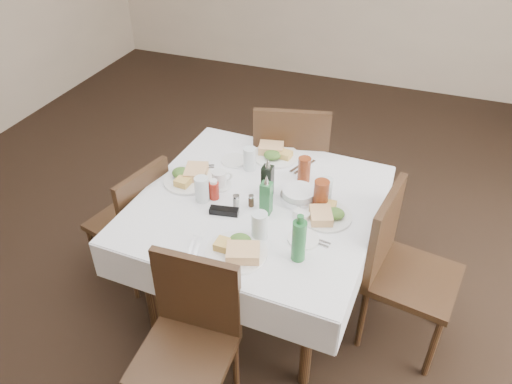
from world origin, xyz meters
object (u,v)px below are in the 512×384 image
Objects in this scene: dining_table at (257,213)px; oil_cruet_dark at (267,180)px; water_w at (202,189)px; water_e at (325,190)px; ketchup_bottle at (214,190)px; chair_east at (400,262)px; chair_north at (291,161)px; oil_cruet_green at (266,197)px; coffee_mug at (220,180)px; chair_west at (136,217)px; water_s at (260,226)px; green_bottle at (299,240)px; chair_south at (190,333)px; bread_basket at (299,195)px; water_n at (250,159)px.

oil_cruet_dark is at bearing 64.36° from dining_table.
water_e is at bearing 20.42° from water_w.
water_w is 1.20× the size of ketchup_bottle.
water_e is (-0.46, 0.11, 0.29)m from chair_east.
chair_north is 0.85m from oil_cruet_green.
water_w is at bearing -103.52° from coffee_mug.
chair_east is 1.08m from ketchup_bottle.
oil_cruet_green reaches higher than chair_west.
chair_west is at bearing 167.64° from water_s.
chair_east is 3.67× the size of green_bottle.
water_s is 1.23× the size of ketchup_bottle.
ketchup_bottle is at bearing -154.34° from oil_cruet_dark.
chair_east is at bearing 2.16° from dining_table.
coffee_mug is at bearing 167.33° from dining_table.
chair_south is 0.98m from chair_west.
water_w is 0.60× the size of oil_cruet_green.
oil_cruet_dark is (0.03, 0.07, 0.19)m from dining_table.
water_s is 0.38m from bread_basket.
green_bottle is (1.10, -0.27, 0.38)m from chair_west.
chair_west is 6.08× the size of water_n.
chair_north is 3.95× the size of green_bottle.
coffee_mug is (-0.23, -0.66, 0.22)m from chair_north.
chair_west is (-0.76, -0.09, -0.19)m from dining_table.
water_e reaches higher than bread_basket.
dining_table is 0.20m from oil_cruet_dark.
water_s is (0.17, 0.48, 0.32)m from chair_south.
ketchup_bottle is (-0.08, -0.34, -0.01)m from water_n.
oil_cruet_green is (0.23, -0.36, 0.03)m from water_n.
oil_cruet_dark is (-0.08, 0.35, 0.03)m from water_s.
water_s is 0.44m from water_w.
chair_west is 0.92m from oil_cruet_green.
chair_north is 7.65× the size of coffee_mug.
oil_cruet_green is at bearing 133.17° from green_bottle.
oil_cruet_green reaches higher than water_n.
water_w is 0.37m from oil_cruet_green.
chair_north is at bearing 97.90° from water_s.
chair_south is 0.67m from green_bottle.
water_w is (-0.24, 0.66, 0.32)m from chair_south.
chair_south reaches higher than chair_west.
chair_north is at bearing 72.13° from water_w.
oil_cruet_dark is 0.29m from coffee_mug.
chair_south is at bearing -75.48° from ketchup_bottle.
chair_west is 6.28× the size of water_e.
chair_east is (0.83, -0.69, -0.04)m from chair_north.
chair_east is at bearing 39.67° from green_bottle.
green_bottle is (0.59, -0.41, 0.07)m from coffee_mug.
chair_west is 6.45× the size of coffee_mug.
water_n reaches higher than ketchup_bottle.
chair_east is 0.84m from oil_cruet_dark.
oil_cruet_green is at bearing 79.33° from chair_south.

